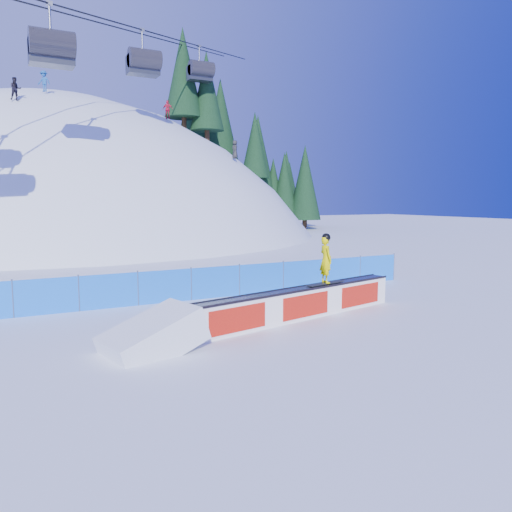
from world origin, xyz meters
TOP-DOWN VIEW (x-y plane):
  - ground at (0.00, 0.00)m, footprint 160.00×160.00m
  - snow_hill at (0.00, 42.00)m, footprint 64.00×64.00m
  - treeline at (24.32, 39.80)m, footprint 22.26×12.44m
  - safety_fence at (0.00, 4.50)m, footprint 22.05×0.05m
  - chairlift at (4.74, 27.49)m, footprint 40.80×41.70m
  - rail_box at (3.00, 0.13)m, footprint 8.24×2.38m
  - snow_ramp at (-2.06, -1.00)m, footprint 2.75×2.05m
  - snowboarder at (4.16, 0.39)m, footprint 1.62×0.63m
  - distant_skiers at (3.70, 30.77)m, footprint 18.84×4.28m

SIDE VIEW (x-z plane):
  - snow_hill at x=0.00m, z-range -50.00..14.00m
  - ground at x=0.00m, z-range 0.00..0.00m
  - snow_ramp at x=-2.06m, z-range -0.77..0.77m
  - rail_box at x=3.00m, z-range -0.01..0.99m
  - safety_fence at x=0.00m, z-range -0.05..1.25m
  - snowboarder at x=4.16m, z-range 0.98..2.65m
  - treeline at x=24.32m, z-range -0.87..17.84m
  - distant_skiers at x=3.70m, z-range 8.22..14.91m
  - chairlift at x=4.74m, z-range 5.89..27.89m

